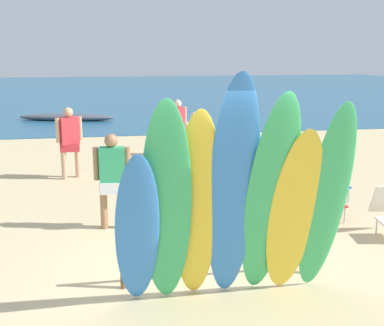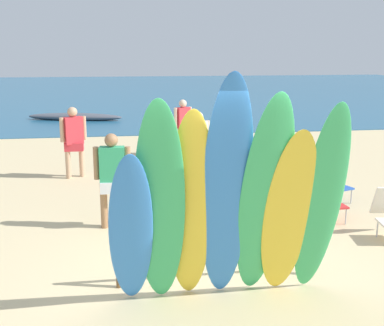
{
  "view_description": "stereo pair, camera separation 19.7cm",
  "coord_description": "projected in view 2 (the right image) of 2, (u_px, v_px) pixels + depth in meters",
  "views": [
    {
      "loc": [
        -1.36,
        -5.7,
        2.88
      ],
      "look_at": [
        0.0,
        2.1,
        1.07
      ],
      "focal_mm": 46.17,
      "sensor_mm": 36.0,
      "label": 1
    },
    {
      "loc": [
        -1.16,
        -5.73,
        2.88
      ],
      "look_at": [
        0.0,
        2.1,
        1.07
      ],
      "focal_mm": 46.17,
      "sensor_mm": 36.0,
      "label": 2
    }
  ],
  "objects": [
    {
      "name": "ground",
      "position": [
        149.0,
        124.0,
        19.83
      ],
      "size": [
        60.0,
        60.0,
        0.0
      ],
      "primitive_type": "plane",
      "color": "#D3BC8C"
    },
    {
      "name": "ocean_water",
      "position": [
        134.0,
        90.0,
        36.42
      ],
      "size": [
        60.0,
        40.0,
        0.02
      ],
      "primitive_type": "cube",
      "color": "#235B7F",
      "rests_on": "ground"
    },
    {
      "name": "surfboard_rack",
      "position": [
        216.0,
        244.0,
        6.22
      ],
      "size": [
        2.58,
        0.07,
        0.65
      ],
      "color": "brown",
      "rests_on": "ground"
    },
    {
      "name": "surfboard_blue_0",
      "position": [
        131.0,
        232.0,
        5.37
      ],
      "size": [
        0.49,
        0.77,
        1.91
      ],
      "primitive_type": "ellipsoid",
      "rotation": [
        0.35,
        0.0,
        0.01
      ],
      "color": "#337AD1",
      "rests_on": "ground"
    },
    {
      "name": "surfboard_green_1",
      "position": [
        160.0,
        208.0,
        5.32
      ],
      "size": [
        0.61,
        0.84,
        2.45
      ],
      "primitive_type": "ellipsoid",
      "rotation": [
        0.29,
        0.0,
        -0.08
      ],
      "color": "#38B266",
      "rests_on": "ground"
    },
    {
      "name": "surfboard_yellow_2",
      "position": [
        191.0,
        209.0,
        5.47
      ],
      "size": [
        0.56,
        0.76,
        2.33
      ],
      "primitive_type": "ellipsoid",
      "rotation": [
        0.28,
        0.0,
        -0.06
      ],
      "color": "yellow",
      "rests_on": "ground"
    },
    {
      "name": "surfboard_blue_3",
      "position": [
        226.0,
        194.0,
        5.39
      ],
      "size": [
        0.61,
        0.9,
        2.7
      ],
      "primitive_type": "ellipsoid",
      "rotation": [
        0.29,
        0.0,
        -0.06
      ],
      "color": "#337AD1",
      "rests_on": "ground"
    },
    {
      "name": "surfboard_green_4",
      "position": [
        264.0,
        201.0,
        5.47
      ],
      "size": [
        0.59,
        0.94,
        2.51
      ],
      "primitive_type": "ellipsoid",
      "rotation": [
        0.33,
        0.0,
        0.03
      ],
      "color": "#38B266",
      "rests_on": "ground"
    },
    {
      "name": "surfboard_yellow_5",
      "position": [
        288.0,
        216.0,
        5.58
      ],
      "size": [
        0.58,
        0.78,
        2.11
      ],
      "primitive_type": "ellipsoid",
      "rotation": [
        0.33,
        0.0,
        -0.01
      ],
      "color": "yellow",
      "rests_on": "ground"
    },
    {
      "name": "surfboard_green_6",
      "position": [
        321.0,
        203.0,
        5.55
      ],
      "size": [
        0.51,
        0.89,
        2.4
      ],
      "primitive_type": "ellipsoid",
      "rotation": [
        0.33,
        0.0,
        -0.03
      ],
      "color": "#38B266",
      "rests_on": "ground"
    },
    {
      "name": "beachgoer_strolling",
      "position": [
        74.0,
        137.0,
        11.28
      ],
      "size": [
        0.57,
        0.36,
        1.64
      ],
      "rotation": [
        0.0,
        0.0,
        3.56
      ],
      "color": "tan",
      "rests_on": "ground"
    },
    {
      "name": "beachgoer_midbeach",
      "position": [
        242.0,
        172.0,
        8.24
      ],
      "size": [
        0.58,
        0.27,
        1.56
      ],
      "rotation": [
        0.0,
        0.0,
        0.17
      ],
      "color": "beige",
      "rests_on": "ground"
    },
    {
      "name": "beachgoer_near_rack",
      "position": [
        112.0,
        174.0,
        8.03
      ],
      "size": [
        0.6,
        0.25,
        1.59
      ],
      "rotation": [
        0.0,
        0.0,
        3.05
      ],
      "color": "#9E704C",
      "rests_on": "ground"
    },
    {
      "name": "beachgoer_photographing",
      "position": [
        183.0,
        124.0,
        13.67
      ],
      "size": [
        0.53,
        0.37,
        1.57
      ],
      "rotation": [
        0.0,
        0.0,
        0.53
      ],
      "color": "beige",
      "rests_on": "ground"
    },
    {
      "name": "beachgoer_by_water",
      "position": [
        199.0,
        141.0,
        11.2
      ],
      "size": [
        0.54,
        0.34,
        1.54
      ],
      "rotation": [
        0.0,
        0.0,
        0.41
      ],
      "color": "beige",
      "rests_on": "ground"
    },
    {
      "name": "beach_chair_red",
      "position": [
        325.0,
        195.0,
        8.59
      ],
      "size": [
        0.56,
        0.77,
        0.8
      ],
      "rotation": [
        0.0,
        0.0,
        0.08
      ],
      "color": "#B7B7BC",
      "rests_on": "ground"
    },
    {
      "name": "beach_chair_striped",
      "position": [
        330.0,
        179.0,
        9.67
      ],
      "size": [
        0.71,
        0.87,
        0.79
      ],
      "rotation": [
        0.0,
        0.0,
        0.32
      ],
      "color": "#B7B7BC",
      "rests_on": "ground"
    },
    {
      "name": "distant_boat",
      "position": [
        75.0,
        117.0,
        20.82
      ],
      "size": [
        4.12,
        1.74,
        0.32
      ],
      "color": "#4C515B",
      "rests_on": "ground"
    }
  ]
}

